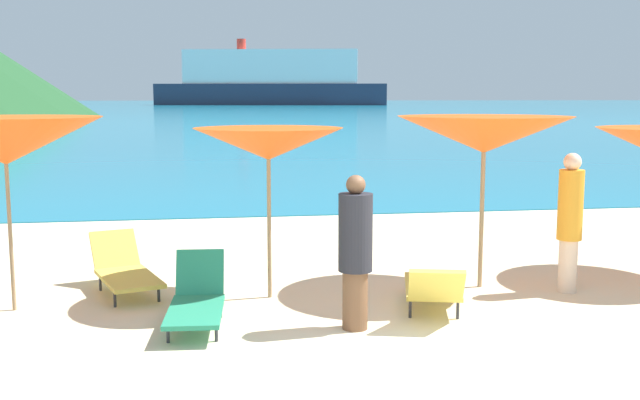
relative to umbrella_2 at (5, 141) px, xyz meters
The scene contains 11 objects.
ground_plane 8.82m from the umbrella_2, 59.92° to the left, with size 50.00×100.00×0.30m, color beige.
ocean_water 226.38m from the umbrella_2, 88.91° to the left, with size 650.00×440.00×0.02m, color teal.
umbrella_2 is the anchor object (origin of this frame).
umbrella_3 3.02m from the umbrella_2, ahead, with size 2.02×2.02×2.11m.
umbrella_4 5.80m from the umbrella_2, ahead, with size 2.43×2.43×2.24m.
lounge_chair_4 2.87m from the umbrella_2, 23.18° to the right, with size 0.67×1.48×0.72m.
lounge_chair_5 5.18m from the umbrella_2, 10.28° to the right, with size 0.99×1.70×0.68m.
lounge_chair_7 2.16m from the umbrella_2, 27.10° to the left, with size 1.08×1.70×0.70m.
beachgoer_1 6.88m from the umbrella_2, ahead, with size 0.31×0.31×1.79m.
beachgoer_3 4.18m from the umbrella_2, 19.12° to the right, with size 0.36×0.36×1.67m.
cruise_ship 206.85m from the umbrella_2, 83.92° to the left, with size 66.03×20.90×18.60m.
Camera 1 is at (-2.08, -6.36, 2.49)m, focal length 41.90 mm.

